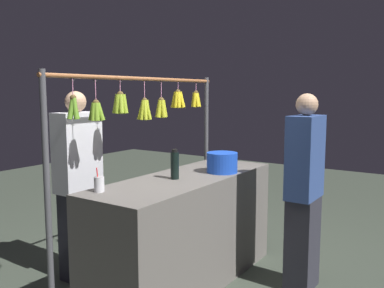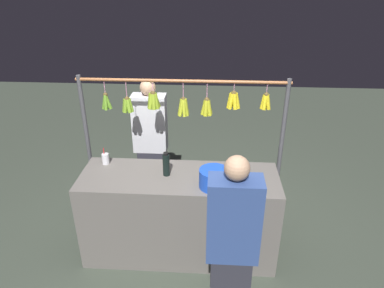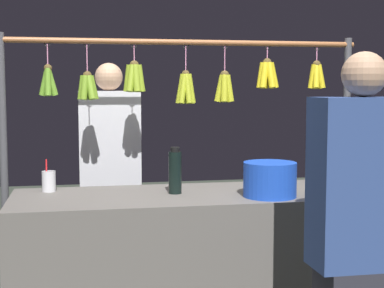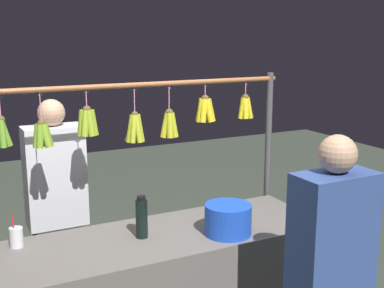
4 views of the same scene
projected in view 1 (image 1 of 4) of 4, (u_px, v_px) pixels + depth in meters
ground_plane at (186, 283)px, 3.55m from camera, size 12.00×12.00×0.00m
market_counter at (185, 230)px, 3.49m from camera, size 1.91×0.64×0.92m
display_rack at (146, 127)px, 3.64m from camera, size 2.10×0.14×1.76m
water_bottle at (175, 165)px, 3.33m from camera, size 0.07×0.07×0.24m
blue_bucket at (222, 162)px, 3.60m from camera, size 0.27×0.27×0.17m
drink_cup at (99, 184)px, 2.91m from camera, size 0.07×0.07×0.17m
vendor_person at (79, 187)px, 3.56m from camera, size 0.38×0.21×1.62m
customer_person at (304, 194)px, 3.37m from camera, size 0.38×0.21×1.60m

